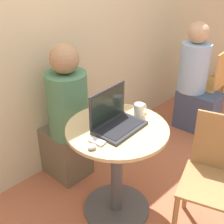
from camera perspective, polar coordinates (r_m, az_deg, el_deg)
ground_plane at (r=2.57m, az=0.81°, el=-17.19°), size 12.00×12.00×0.00m
back_wall at (r=2.48m, az=-13.53°, el=15.40°), size 7.00×0.05×2.60m
round_table at (r=2.24m, az=0.89°, el=-8.64°), size 0.70×0.70×0.75m
laptop at (r=2.07m, az=0.66°, el=-1.33°), size 0.37×0.25×0.26m
cell_phone at (r=1.94m, az=-2.75°, el=-5.44°), size 0.07×0.11×0.02m
computer_mouse at (r=1.88m, az=-3.71°, el=-6.39°), size 0.06×0.05×0.03m
coffee_cup at (r=2.21m, az=5.02°, el=0.43°), size 0.12×0.07×0.09m
chair_empty at (r=2.24m, az=18.12°, el=-11.35°), size 0.51×0.51×0.87m
person_seated at (r=2.62m, az=-8.54°, el=-2.20°), size 0.32×0.50×1.20m
chair_background at (r=3.64m, az=17.23°, el=4.99°), size 0.44×0.44×0.84m
person_background at (r=3.42m, az=15.11°, el=4.60°), size 0.33×0.49×1.16m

